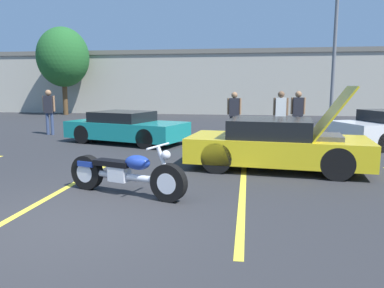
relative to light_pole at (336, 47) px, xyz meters
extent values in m
plane|color=#2D2D30|center=(-6.92, -15.61, -3.88)|extent=(80.00, 80.00, 0.00)
cube|color=yellow|center=(-7.81, -13.70, -3.88)|extent=(0.12, 5.45, 0.01)
cube|color=yellow|center=(-4.43, -13.70, -3.88)|extent=(0.12, 5.45, 0.01)
cube|color=#B2AD9E|center=(-6.92, 7.19, -1.68)|extent=(32.00, 4.00, 4.40)
cube|color=slate|center=(-6.92, 7.19, 0.37)|extent=(32.00, 4.20, 0.30)
cylinder|color=slate|center=(-0.09, 0.00, -0.38)|extent=(0.18, 0.18, 7.01)
cylinder|color=brown|center=(-16.67, 3.56, -2.70)|extent=(0.32, 0.32, 2.37)
ellipsoid|color=#236028|center=(-16.67, 3.56, -0.04)|extent=(3.42, 3.42, 3.93)
cylinder|color=black|center=(-5.67, -14.38, -3.56)|extent=(0.67, 0.35, 0.65)
cylinder|color=black|center=(-7.37, -13.85, -3.56)|extent=(0.67, 0.35, 0.65)
cylinder|color=silver|center=(-5.67, -14.38, -3.56)|extent=(0.39, 0.27, 0.36)
cylinder|color=silver|center=(-7.37, -13.85, -3.56)|extent=(0.39, 0.27, 0.36)
cylinder|color=silver|center=(-6.52, -14.11, -3.54)|extent=(1.48, 0.57, 0.12)
cube|color=silver|center=(-6.64, -14.07, -3.50)|extent=(0.42, 0.34, 0.28)
ellipsoid|color=navy|center=(-6.26, -14.19, -3.26)|extent=(0.56, 0.42, 0.26)
cube|color=black|center=(-6.77, -14.03, -3.32)|extent=(0.78, 0.47, 0.10)
cube|color=navy|center=(-7.32, -13.86, -3.38)|extent=(0.41, 0.32, 0.10)
cylinder|color=silver|center=(-5.75, -14.35, -3.23)|extent=(0.31, 0.16, 0.63)
cylinder|color=silver|center=(-5.86, -14.32, -2.94)|extent=(0.24, 0.68, 0.04)
sphere|color=silver|center=(-5.71, -14.37, -3.08)|extent=(0.16, 0.16, 0.16)
cylinder|color=silver|center=(-6.87, -13.89, -3.60)|extent=(1.13, 0.43, 0.09)
cube|color=yellow|center=(-3.68, -11.51, -3.41)|extent=(4.29, 2.26, 0.57)
cube|color=black|center=(-3.84, -11.49, -2.91)|extent=(2.02, 1.83, 0.42)
cylinder|color=black|center=(-2.50, -12.45, -3.53)|extent=(0.72, 0.30, 0.70)
cylinder|color=black|center=(-2.32, -10.87, -3.53)|extent=(0.72, 0.30, 0.70)
cylinder|color=black|center=(-5.03, -12.16, -3.53)|extent=(0.72, 0.30, 0.70)
cylinder|color=black|center=(-4.85, -10.58, -3.53)|extent=(0.72, 0.30, 0.70)
cube|color=yellow|center=(-2.51, -11.64, -2.53)|extent=(1.04, 1.75, 1.20)
cube|color=#4C4C51|center=(-2.55, -11.64, -3.16)|extent=(0.71, 1.06, 0.28)
cube|color=teal|center=(-8.49, -8.09, -3.43)|extent=(4.42, 2.89, 0.56)
cube|color=black|center=(-8.64, -8.04, -2.97)|extent=(2.22, 2.06, 0.34)
cylinder|color=black|center=(-7.51, -9.20, -3.57)|extent=(0.67, 0.40, 0.64)
cylinder|color=black|center=(-7.05, -7.72, -3.57)|extent=(0.67, 0.40, 0.64)
cylinder|color=black|center=(-9.92, -8.45, -3.57)|extent=(0.67, 0.40, 0.64)
cylinder|color=black|center=(-9.47, -6.98, -3.57)|extent=(0.67, 0.40, 0.64)
cylinder|color=black|center=(-0.35, -8.71, -3.58)|extent=(0.64, 0.43, 0.60)
cylinder|color=black|center=(-0.93, -7.24, -3.58)|extent=(0.64, 0.43, 0.60)
cylinder|color=#333338|center=(-4.97, -6.51, -3.46)|extent=(0.12, 0.12, 0.84)
cylinder|color=#333338|center=(-4.77, -6.51, -3.46)|extent=(0.12, 0.12, 0.84)
cube|color=#26262D|center=(-4.87, -6.51, -2.71)|extent=(0.36, 0.20, 0.67)
cylinder|color=#9E704C|center=(-5.09, -6.51, -2.68)|extent=(0.08, 0.08, 0.60)
cylinder|color=#9E704C|center=(-4.65, -6.51, -2.68)|extent=(0.08, 0.08, 0.60)
sphere|color=#9E704C|center=(-4.87, -6.51, -2.26)|extent=(0.23, 0.23, 0.23)
cylinder|color=#38476B|center=(-2.67, -6.30, -3.46)|extent=(0.12, 0.12, 0.86)
cylinder|color=#38476B|center=(-2.47, -6.30, -3.46)|extent=(0.12, 0.12, 0.86)
cube|color=#26262D|center=(-2.57, -6.30, -2.69)|extent=(0.36, 0.20, 0.68)
cylinder|color=#9E704C|center=(-2.79, -6.30, -2.66)|extent=(0.08, 0.08, 0.61)
cylinder|color=#9E704C|center=(-2.35, -6.30, -2.66)|extent=(0.08, 0.08, 0.61)
sphere|color=#9E704C|center=(-2.57, -6.30, -2.23)|extent=(0.23, 0.23, 0.23)
cylinder|color=#38476B|center=(-3.33, -6.93, -3.45)|extent=(0.12, 0.12, 0.86)
cylinder|color=#38476B|center=(-3.13, -6.93, -3.45)|extent=(0.12, 0.12, 0.86)
cube|color=white|center=(-3.23, -6.93, -2.68)|extent=(0.36, 0.20, 0.68)
cylinder|color=brown|center=(-3.45, -6.93, -2.65)|extent=(0.08, 0.08, 0.61)
cylinder|color=brown|center=(-3.01, -6.93, -2.65)|extent=(0.08, 0.08, 0.61)
sphere|color=brown|center=(-3.23, -6.93, -2.23)|extent=(0.23, 0.23, 0.23)
cylinder|color=#38476B|center=(-12.35, -6.44, -3.45)|extent=(0.12, 0.12, 0.87)
cylinder|color=#38476B|center=(-12.15, -6.44, -3.45)|extent=(0.12, 0.12, 0.87)
cube|color=#26262D|center=(-12.25, -6.44, -2.66)|extent=(0.36, 0.20, 0.69)
cylinder|color=#9E704C|center=(-12.47, -6.44, -2.63)|extent=(0.08, 0.08, 0.62)
cylinder|color=#9E704C|center=(-12.03, -6.44, -2.63)|extent=(0.08, 0.08, 0.62)
sphere|color=#9E704C|center=(-12.25, -6.44, -2.20)|extent=(0.24, 0.24, 0.24)
camera|label=1|loc=(-4.36, -20.41, -1.93)|focal=35.00mm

